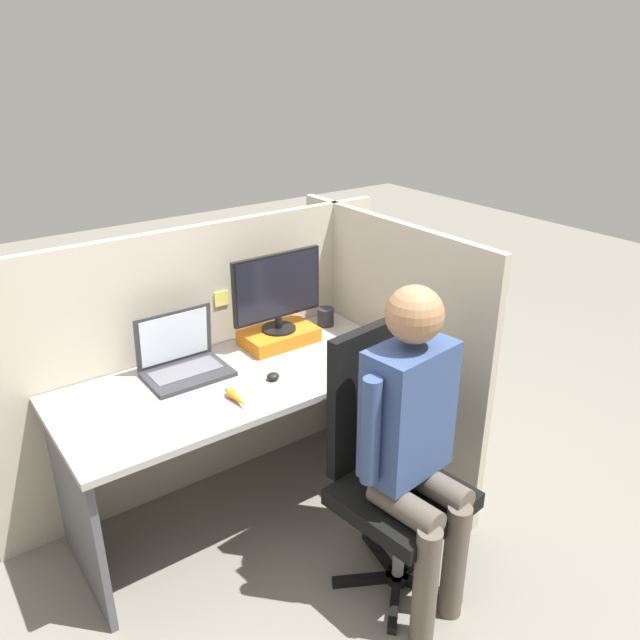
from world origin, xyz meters
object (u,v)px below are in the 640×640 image
(carrot_toy, at_px, (238,399))
(person, at_px, (415,431))
(stapler, at_px, (366,338))
(coffee_mug, at_px, (326,317))
(office_chair, at_px, (388,460))
(monitor, at_px, (277,290))
(paper_box, at_px, (279,336))
(laptop, at_px, (184,362))

(carrot_toy, height_order, person, person)
(stapler, distance_m, coffee_mug, 0.30)
(carrot_toy, xyz_separation_m, office_chair, (0.43, -0.44, -0.23))
(coffee_mug, bearing_deg, carrot_toy, -151.07)
(monitor, xyz_separation_m, office_chair, (-0.01, -0.82, -0.48))
(paper_box, height_order, person, person)
(laptop, bearing_deg, carrot_toy, -79.86)
(paper_box, relative_size, monitor, 0.76)
(paper_box, xyz_separation_m, coffee_mug, (0.31, 0.04, 0.01))
(monitor, relative_size, person, 0.35)
(paper_box, bearing_deg, laptop, -178.37)
(carrot_toy, distance_m, coffee_mug, 0.86)
(monitor, height_order, carrot_toy, monitor)
(carrot_toy, relative_size, coffee_mug, 1.71)
(carrot_toy, bearing_deg, monitor, 40.78)
(office_chair, bearing_deg, coffee_mug, 69.41)
(laptop, distance_m, carrot_toy, 0.37)
(paper_box, relative_size, office_chair, 0.33)
(paper_box, distance_m, laptop, 0.51)
(monitor, xyz_separation_m, stapler, (0.34, -0.26, -0.25))
(paper_box, bearing_deg, person, -91.75)
(monitor, height_order, stapler, monitor)
(laptop, bearing_deg, person, -63.57)
(monitor, height_order, office_chair, monitor)
(stapler, bearing_deg, coffee_mug, 95.06)
(laptop, height_order, carrot_toy, laptop)
(person, height_order, coffee_mug, person)
(paper_box, relative_size, coffee_mug, 3.89)
(monitor, distance_m, office_chair, 0.96)
(monitor, xyz_separation_m, laptop, (-0.51, -0.02, -0.22))
(stapler, xyz_separation_m, coffee_mug, (-0.03, 0.30, 0.02))
(monitor, distance_m, carrot_toy, 0.64)
(stapler, bearing_deg, carrot_toy, -171.17)
(paper_box, relative_size, carrot_toy, 2.27)
(person, bearing_deg, monitor, 88.26)
(monitor, distance_m, person, 1.01)
(office_chair, bearing_deg, stapler, 58.19)
(monitor, xyz_separation_m, person, (-0.03, -0.98, -0.25))
(stapler, distance_m, person, 0.81)
(paper_box, bearing_deg, office_chair, -90.75)
(laptop, distance_m, office_chair, 0.98)
(stapler, bearing_deg, office_chair, -121.81)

